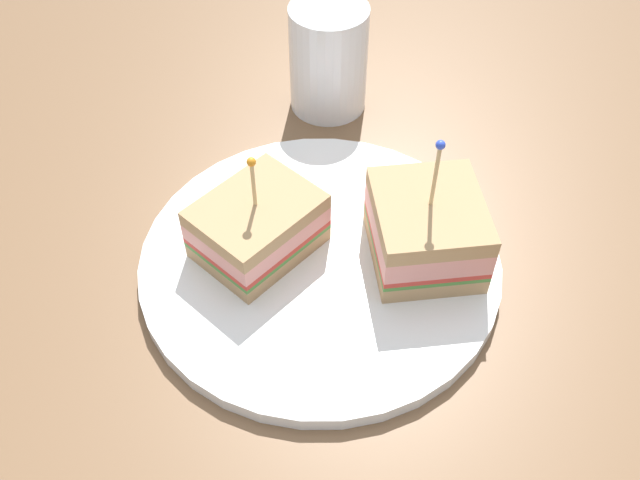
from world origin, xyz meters
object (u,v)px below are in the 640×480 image
at_px(sandwich_half_back, 257,226).
at_px(plate, 320,262).
at_px(sandwich_half_front, 426,230).
at_px(drink_glass, 328,64).

bearing_deg(sandwich_half_back, plate, -17.62).
bearing_deg(sandwich_half_back, sandwich_half_front, -9.29).
xyz_separation_m(sandwich_half_front, drink_glass, (-0.05, 0.22, 0.01)).
bearing_deg(sandwich_half_front, sandwich_half_back, 170.71).
height_order(sandwich_half_back, drink_glass, sandwich_half_back).
xyz_separation_m(plate, sandwich_half_front, (0.08, -0.01, 0.04)).
bearing_deg(sandwich_half_back, drink_glass, 68.32).
xyz_separation_m(plate, drink_glass, (0.03, 0.21, 0.04)).
bearing_deg(sandwich_half_front, plate, 175.76).
distance_m(plate, sandwich_half_back, 0.06).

